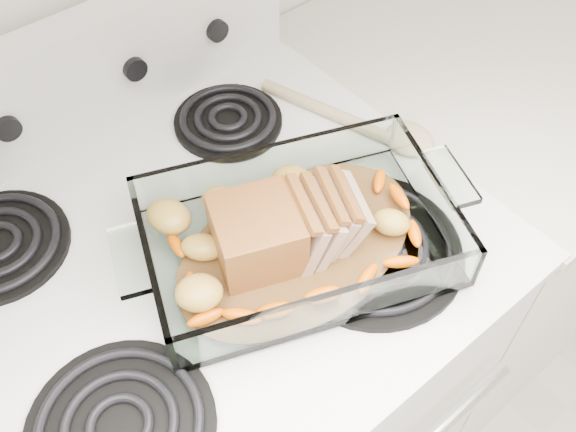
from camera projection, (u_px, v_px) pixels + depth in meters
electric_range at (214, 390)px, 1.21m from camera, size 0.78×0.70×1.12m
counter_right at (449, 220)px, 1.49m from camera, size 0.58×0.68×0.93m
baking_dish at (298, 239)px, 0.83m from camera, size 0.38×0.25×0.07m
pork_roast at (281, 236)px, 0.80m from camera, size 0.19×0.10×0.08m
roast_vegetables at (280, 222)px, 0.84m from camera, size 0.32×0.17×0.04m
wooden_spoon at (373, 126)px, 0.99m from camera, size 0.13×0.28×0.02m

